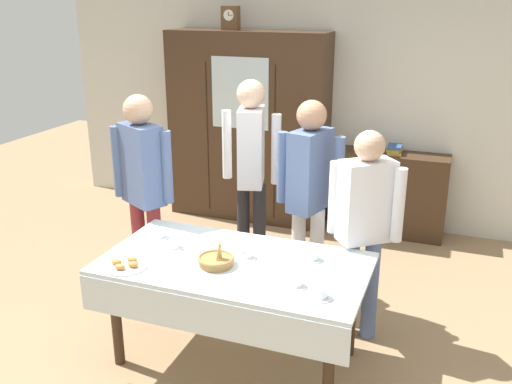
{
  "coord_description": "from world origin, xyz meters",
  "views": [
    {
      "loc": [
        1.3,
        -3.25,
        2.38
      ],
      "look_at": [
        0.0,
        0.2,
        1.09
      ],
      "focal_mm": 39.5,
      "sensor_mm": 36.0,
      "label": 1
    }
  ],
  "objects_px": {
    "tea_cup_center": "(174,245)",
    "person_behind_table_right": "(365,217)",
    "wall_cabinet": "(248,128)",
    "spoon_mid_right": "(247,244)",
    "tea_cup_near_right": "(296,283)",
    "tea_cup_near_left": "(160,234)",
    "tea_cup_mid_left": "(321,294)",
    "person_behind_table_left": "(251,160)",
    "person_by_cabinet": "(309,185)",
    "spoon_far_left": "(279,274)",
    "tea_cup_back_edge": "(313,257)",
    "person_beside_shelf": "(143,179)",
    "tea_cup_far_right": "(247,254)",
    "book_stack": "(395,149)",
    "bread_basket": "(216,260)",
    "dining_table": "(233,278)",
    "pastry_plate": "(125,265)",
    "spoon_back_edge": "(209,252)",
    "mantel_clock": "(231,18)",
    "bookshelf_low": "(391,194)"
  },
  "relations": [
    {
      "from": "person_behind_table_right",
      "to": "tea_cup_back_edge",
      "type": "bearing_deg",
      "value": -122.95
    },
    {
      "from": "wall_cabinet",
      "to": "tea_cup_mid_left",
      "type": "height_order",
      "value": "wall_cabinet"
    },
    {
      "from": "pastry_plate",
      "to": "spoon_mid_right",
      "type": "distance_m",
      "value": 0.85
    },
    {
      "from": "tea_cup_back_edge",
      "to": "person_behind_table_right",
      "type": "relative_size",
      "value": 0.08
    },
    {
      "from": "bread_basket",
      "to": "spoon_mid_right",
      "type": "xyz_separation_m",
      "value": [
        0.07,
        0.37,
        -0.03
      ]
    },
    {
      "from": "wall_cabinet",
      "to": "person_beside_shelf",
      "type": "distance_m",
      "value": 2.02
    },
    {
      "from": "wall_cabinet",
      "to": "person_behind_table_left",
      "type": "height_order",
      "value": "wall_cabinet"
    },
    {
      "from": "tea_cup_far_right",
      "to": "tea_cup_back_edge",
      "type": "relative_size",
      "value": 1.0
    },
    {
      "from": "mantel_clock",
      "to": "tea_cup_far_right",
      "type": "height_order",
      "value": "mantel_clock"
    },
    {
      "from": "spoon_back_edge",
      "to": "person_beside_shelf",
      "type": "xyz_separation_m",
      "value": [
        -0.78,
        0.47,
        0.29
      ]
    },
    {
      "from": "tea_cup_near_right",
      "to": "tea_cup_near_left",
      "type": "relative_size",
      "value": 1.0
    },
    {
      "from": "tea_cup_far_right",
      "to": "spoon_mid_right",
      "type": "distance_m",
      "value": 0.22
    },
    {
      "from": "tea_cup_center",
      "to": "spoon_far_left",
      "type": "height_order",
      "value": "tea_cup_center"
    },
    {
      "from": "mantel_clock",
      "to": "pastry_plate",
      "type": "height_order",
      "value": "mantel_clock"
    },
    {
      "from": "tea_cup_mid_left",
      "to": "pastry_plate",
      "type": "relative_size",
      "value": 0.46
    },
    {
      "from": "tea_cup_near_right",
      "to": "spoon_back_edge",
      "type": "relative_size",
      "value": 1.09
    },
    {
      "from": "mantel_clock",
      "to": "tea_cup_near_right",
      "type": "distance_m",
      "value": 3.44
    },
    {
      "from": "tea_cup_near_right",
      "to": "tea_cup_mid_left",
      "type": "xyz_separation_m",
      "value": [
        0.17,
        -0.08,
        0.0
      ]
    },
    {
      "from": "bookshelf_low",
      "to": "book_stack",
      "type": "height_order",
      "value": "book_stack"
    },
    {
      "from": "wall_cabinet",
      "to": "tea_cup_near_left",
      "type": "xyz_separation_m",
      "value": [
        0.26,
        -2.39,
        -0.25
      ]
    },
    {
      "from": "dining_table",
      "to": "spoon_back_edge",
      "type": "height_order",
      "value": "spoon_back_edge"
    },
    {
      "from": "tea_cup_mid_left",
      "to": "pastry_plate",
      "type": "height_order",
      "value": "tea_cup_mid_left"
    },
    {
      "from": "dining_table",
      "to": "pastry_plate",
      "type": "height_order",
      "value": "pastry_plate"
    },
    {
      "from": "wall_cabinet",
      "to": "bookshelf_low",
      "type": "height_order",
      "value": "wall_cabinet"
    },
    {
      "from": "person_behind_table_right",
      "to": "dining_table",
      "type": "bearing_deg",
      "value": -139.51
    },
    {
      "from": "bookshelf_low",
      "to": "bread_basket",
      "type": "distance_m",
      "value": 2.82
    },
    {
      "from": "spoon_mid_right",
      "to": "mantel_clock",
      "type": "bearing_deg",
      "value": 115.13
    },
    {
      "from": "tea_cup_near_left",
      "to": "person_by_cabinet",
      "type": "bearing_deg",
      "value": 39.09
    },
    {
      "from": "tea_cup_center",
      "to": "person_behind_table_right",
      "type": "xyz_separation_m",
      "value": [
        1.19,
        0.55,
        0.16
      ]
    },
    {
      "from": "person_behind_table_right",
      "to": "spoon_far_left",
      "type": "bearing_deg",
      "value": -121.2
    },
    {
      "from": "dining_table",
      "to": "bread_basket",
      "type": "xyz_separation_m",
      "value": [
        -0.09,
        -0.06,
        0.14
      ]
    },
    {
      "from": "wall_cabinet",
      "to": "mantel_clock",
      "type": "distance_m",
      "value": 1.16
    },
    {
      "from": "dining_table",
      "to": "spoon_mid_right",
      "type": "bearing_deg",
      "value": 93.85
    },
    {
      "from": "tea_cup_near_left",
      "to": "spoon_mid_right",
      "type": "height_order",
      "value": "tea_cup_near_left"
    },
    {
      "from": "person_behind_table_right",
      "to": "person_by_cabinet",
      "type": "height_order",
      "value": "person_by_cabinet"
    },
    {
      "from": "tea_cup_near_left",
      "to": "spoon_back_edge",
      "type": "relative_size",
      "value": 1.09
    },
    {
      "from": "wall_cabinet",
      "to": "person_behind_table_left",
      "type": "bearing_deg",
      "value": -67.68
    },
    {
      "from": "person_beside_shelf",
      "to": "tea_cup_near_right",
      "type": "bearing_deg",
      "value": -26.13
    },
    {
      "from": "spoon_mid_right",
      "to": "person_beside_shelf",
      "type": "relative_size",
      "value": 0.07
    },
    {
      "from": "mantel_clock",
      "to": "person_behind_table_left",
      "type": "relative_size",
      "value": 0.14
    },
    {
      "from": "spoon_back_edge",
      "to": "tea_cup_far_right",
      "type": "bearing_deg",
      "value": 2.18
    },
    {
      "from": "bookshelf_low",
      "to": "mantel_clock",
      "type": "bearing_deg",
      "value": -178.34
    },
    {
      "from": "wall_cabinet",
      "to": "person_behind_table_left",
      "type": "xyz_separation_m",
      "value": [
        0.56,
        -1.36,
        0.05
      ]
    },
    {
      "from": "wall_cabinet",
      "to": "spoon_mid_right",
      "type": "height_order",
      "value": "wall_cabinet"
    },
    {
      "from": "spoon_far_left",
      "to": "book_stack",
      "type": "bearing_deg",
      "value": 82.68
    },
    {
      "from": "tea_cup_far_right",
      "to": "person_behind_table_left",
      "type": "relative_size",
      "value": 0.07
    },
    {
      "from": "dining_table",
      "to": "person_behind_table_right",
      "type": "bearing_deg",
      "value": 40.49
    },
    {
      "from": "tea_cup_mid_left",
      "to": "tea_cup_back_edge",
      "type": "relative_size",
      "value": 1.0
    },
    {
      "from": "tea_cup_near_left",
      "to": "mantel_clock",
      "type": "bearing_deg",
      "value": 100.54
    },
    {
      "from": "tea_cup_near_right",
      "to": "tea_cup_near_left",
      "type": "height_order",
      "value": "same"
    }
  ]
}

